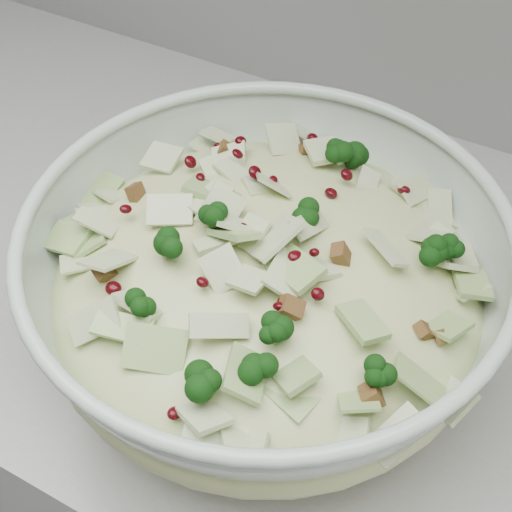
{
  "coord_description": "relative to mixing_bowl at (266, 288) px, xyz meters",
  "views": [
    {
      "loc": [
        0.86,
        1.27,
        1.42
      ],
      "look_at": [
        0.68,
        1.6,
        1.01
      ],
      "focal_mm": 50.0,
      "sensor_mm": 36.0,
      "label": 1
    }
  ],
  "objects": [
    {
      "name": "mixing_bowl",
      "position": [
        0.0,
        0.0,
        0.0
      ],
      "size": [
        0.44,
        0.44,
        0.15
      ],
      "rotation": [
        0.0,
        0.0,
        0.17
      ],
      "color": "#AEBFB3",
      "rests_on": "counter"
    },
    {
      "name": "salad",
      "position": [
        0.0,
        -0.0,
        0.02
      ],
      "size": [
        0.36,
        0.36,
        0.15
      ],
      "rotation": [
        0.0,
        0.0,
        0.03
      ],
      "color": "#C8D18F",
      "rests_on": "mixing_bowl"
    }
  ]
}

